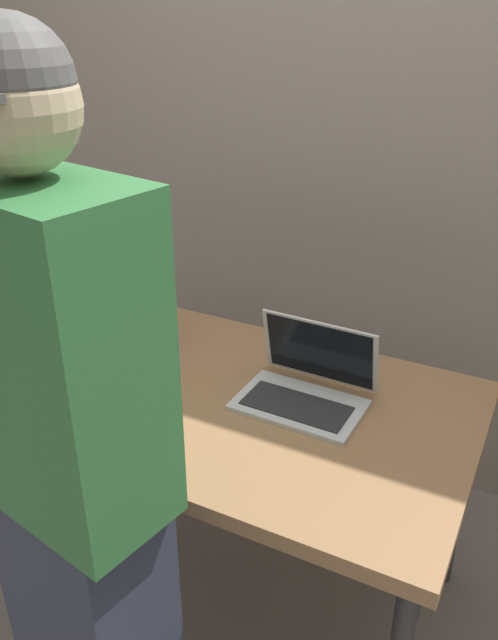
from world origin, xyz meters
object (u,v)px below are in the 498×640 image
(person_figure, at_px, (74,494))
(beer_bottle_green, at_px, (152,307))
(coffee_mug, at_px, (314,346))
(beer_bottle_dark, at_px, (120,326))
(laptop, at_px, (307,383))

(person_figure, bearing_deg, beer_bottle_green, 114.99)
(coffee_mug, bearing_deg, beer_bottle_green, -164.74)
(beer_bottle_dark, distance_m, person_figure, 0.77)
(beer_bottle_green, relative_size, coffee_mug, 2.69)
(beer_bottle_dark, relative_size, person_figure, 0.16)
(beer_bottle_green, relative_size, beer_bottle_dark, 1.12)
(laptop, distance_m, person_figure, 0.74)
(laptop, xyz_separation_m, coffee_mug, (-0.07, 0.22, -0.01))
(beer_bottle_green, distance_m, coffee_mug, 0.53)
(person_figure, bearing_deg, beer_bottle_dark, 121.02)
(beer_bottle_green, xyz_separation_m, coffee_mug, (0.50, 0.14, -0.08))
(beer_bottle_green, xyz_separation_m, person_figure, (0.37, -0.79, 0.01))
(person_figure, relative_size, coffee_mug, 15.47)
(beer_bottle_dark, height_order, person_figure, person_figure)
(beer_bottle_green, relative_size, person_figure, 0.17)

